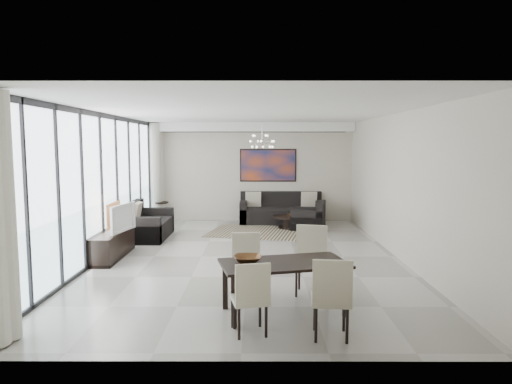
{
  "coord_description": "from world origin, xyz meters",
  "views": [
    {
      "loc": [
        0.17,
        -9.09,
        2.28
      ],
      "look_at": [
        0.15,
        0.69,
        1.25
      ],
      "focal_mm": 32.0,
      "sensor_mm": 36.0,
      "label": 1
    }
  ],
  "objects_px": {
    "coffee_table": "(290,221)",
    "tv_console": "(111,245)",
    "sofa_main": "(281,212)",
    "dining_table": "(284,268)",
    "television": "(119,218)"
  },
  "relations": [
    {
      "from": "coffee_table",
      "to": "tv_console",
      "type": "xyz_separation_m",
      "value": [
        -3.83,
        -3.28,
        0.08
      ]
    },
    {
      "from": "coffee_table",
      "to": "sofa_main",
      "type": "distance_m",
      "value": 0.91
    },
    {
      "from": "sofa_main",
      "to": "tv_console",
      "type": "xyz_separation_m",
      "value": [
        -3.64,
        -4.17,
        -0.03
      ]
    },
    {
      "from": "dining_table",
      "to": "coffee_table",
      "type": "bearing_deg",
      "value": 85.17
    },
    {
      "from": "coffee_table",
      "to": "dining_table",
      "type": "bearing_deg",
      "value": -94.83
    },
    {
      "from": "sofa_main",
      "to": "tv_console",
      "type": "height_order",
      "value": "sofa_main"
    },
    {
      "from": "tv_console",
      "to": "television",
      "type": "height_order",
      "value": "television"
    },
    {
      "from": "sofa_main",
      "to": "television",
      "type": "distance_m",
      "value": 5.44
    },
    {
      "from": "sofa_main",
      "to": "television",
      "type": "relative_size",
      "value": 2.52
    },
    {
      "from": "coffee_table",
      "to": "television",
      "type": "relative_size",
      "value": 0.98
    },
    {
      "from": "coffee_table",
      "to": "tv_console",
      "type": "height_order",
      "value": "tv_console"
    },
    {
      "from": "sofa_main",
      "to": "coffee_table",
      "type": "bearing_deg",
      "value": -78.09
    },
    {
      "from": "sofa_main",
      "to": "dining_table",
      "type": "height_order",
      "value": "sofa_main"
    },
    {
      "from": "coffee_table",
      "to": "tv_console",
      "type": "relative_size",
      "value": 0.55
    },
    {
      "from": "television",
      "to": "sofa_main",
      "type": "bearing_deg",
      "value": -28.84
    }
  ]
}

